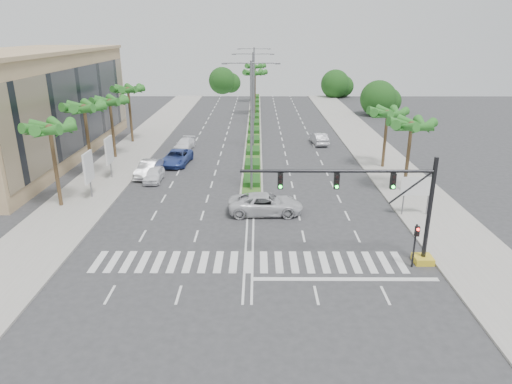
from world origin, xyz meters
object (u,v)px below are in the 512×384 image
at_px(car_parked_b, 149,169).
at_px(car_crossing, 266,204).
at_px(car_parked_a, 154,175).
at_px(car_parked_c, 177,157).
at_px(car_right, 319,138).
at_px(car_parked_d, 185,144).

relative_size(car_parked_b, car_crossing, 0.81).
bearing_deg(car_parked_a, car_parked_c, 78.62).
bearing_deg(car_right, car_parked_d, 4.23).
relative_size(car_parked_a, car_parked_d, 0.87).
relative_size(car_parked_b, car_right, 1.05).
distance_m(car_parked_d, car_crossing, 23.89).
bearing_deg(car_parked_b, car_parked_c, 71.07).
distance_m(car_parked_a, car_parked_c, 6.28).
height_order(car_parked_b, car_crossing, car_crossing).
bearing_deg(car_crossing, car_parked_b, 48.31).
bearing_deg(car_parked_b, car_crossing, -33.51).
distance_m(car_parked_a, car_right, 24.64).
xyz_separation_m(car_parked_b, car_parked_d, (2.01, 11.40, -0.14)).
height_order(car_parked_b, car_right, car_parked_b).
bearing_deg(car_parked_a, car_parked_b, 118.44).
distance_m(car_parked_a, car_crossing, 14.11).
bearing_deg(car_parked_b, car_parked_a, -55.10).
height_order(car_parked_a, car_crossing, car_crossing).
distance_m(car_parked_c, car_right, 20.04).
height_order(car_parked_a, car_parked_d, car_parked_a).
bearing_deg(car_parked_a, car_crossing, -37.15).
bearing_deg(car_right, car_parked_c, 24.21).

